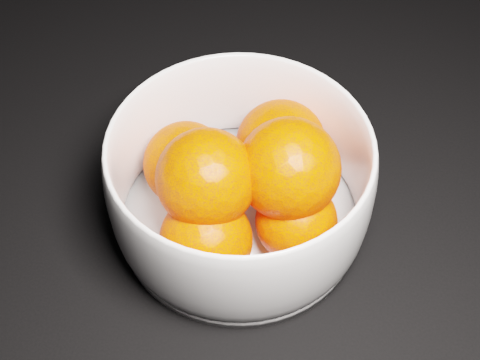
# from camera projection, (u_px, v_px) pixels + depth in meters

# --- Properties ---
(bowl) EXTENTS (0.22, 0.22, 0.10)m
(bowl) POSITION_uv_depth(u_px,v_px,m) (240.00, 184.00, 0.54)
(bowl) COLOR white
(bowl) RESTS_ON ground
(orange_pile) EXTENTS (0.16, 0.18, 0.12)m
(orange_pile) POSITION_uv_depth(u_px,v_px,m) (245.00, 181.00, 0.53)
(orange_pile) COLOR #FF4000
(orange_pile) RESTS_ON bowl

